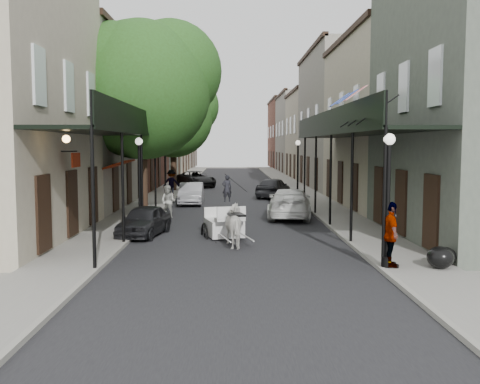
{
  "coord_description": "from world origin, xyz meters",
  "views": [
    {
      "loc": [
        -0.23,
        -16.58,
        3.5
      ],
      "look_at": [
        0.14,
        5.18,
        1.6
      ],
      "focal_mm": 40.0,
      "sensor_mm": 36.0,
      "label": 1
    }
  ],
  "objects_px": {
    "lamppost_left": "(140,180)",
    "pedestrian_walking": "(168,201)",
    "horse": "(237,226)",
    "car_left_near": "(144,221)",
    "pedestrian_sidewalk_right": "(391,235)",
    "car_right_near": "(290,203)",
    "tree_far": "(178,114)",
    "lamppost_right_near": "(388,198)",
    "lamppost_right_far": "(298,168)",
    "car_left_mid": "(191,194)",
    "tree_near": "(151,85)",
    "car_left_far": "(196,179)",
    "car_right_far": "(273,188)",
    "pedestrian_sidewalk_left": "(171,183)",
    "carriage": "(222,212)"
  },
  "relations": [
    {
      "from": "carriage",
      "to": "horse",
      "type": "bearing_deg",
      "value": -90.0
    },
    {
      "from": "tree_near",
      "to": "pedestrian_walking",
      "type": "distance_m",
      "value": 5.85
    },
    {
      "from": "pedestrian_walking",
      "to": "horse",
      "type": "bearing_deg",
      "value": -45.28
    },
    {
      "from": "tree_far",
      "to": "carriage",
      "type": "bearing_deg",
      "value": -79.74
    },
    {
      "from": "pedestrian_sidewalk_right",
      "to": "lamppost_right_far",
      "type": "bearing_deg",
      "value": 1.52
    },
    {
      "from": "lamppost_left",
      "to": "car_right_far",
      "type": "xyz_separation_m",
      "value": [
        6.7,
        13.0,
        -1.36
      ]
    },
    {
      "from": "car_left_far",
      "to": "car_right_near",
      "type": "relative_size",
      "value": 0.98
    },
    {
      "from": "pedestrian_sidewalk_left",
      "to": "car_left_mid",
      "type": "relative_size",
      "value": 0.45
    },
    {
      "from": "lamppost_left",
      "to": "lamppost_right_far",
      "type": "height_order",
      "value": "same"
    },
    {
      "from": "lamppost_right_far",
      "to": "car_left_mid",
      "type": "xyz_separation_m",
      "value": [
        -6.7,
        -2.9,
        -1.41
      ]
    },
    {
      "from": "pedestrian_sidewalk_right",
      "to": "car_right_near",
      "type": "xyz_separation_m",
      "value": [
        -1.6,
        11.0,
        -0.32
      ]
    },
    {
      "from": "pedestrian_sidewalk_right",
      "to": "car_left_mid",
      "type": "distance_m",
      "value": 18.41
    },
    {
      "from": "car_left_near",
      "to": "car_right_far",
      "type": "bearing_deg",
      "value": 77.63
    },
    {
      "from": "lamppost_right_near",
      "to": "pedestrian_walking",
      "type": "distance_m",
      "value": 13.47
    },
    {
      "from": "tree_near",
      "to": "car_left_mid",
      "type": "xyz_separation_m",
      "value": [
        1.6,
        4.92,
        -5.85
      ]
    },
    {
      "from": "lamppost_right_near",
      "to": "pedestrian_sidewalk_left",
      "type": "xyz_separation_m",
      "value": [
        -8.3,
        20.93,
        -1.05
      ]
    },
    {
      "from": "lamppost_right_far",
      "to": "pedestrian_sidewalk_left",
      "type": "distance_m",
      "value": 8.42
    },
    {
      "from": "horse",
      "to": "carriage",
      "type": "height_order",
      "value": "carriage"
    },
    {
      "from": "lamppost_left",
      "to": "horse",
      "type": "xyz_separation_m",
      "value": [
        4.07,
        -4.26,
        -1.32
      ]
    },
    {
      "from": "lamppost_left",
      "to": "pedestrian_walking",
      "type": "height_order",
      "value": "lamppost_left"
    },
    {
      "from": "lamppost_left",
      "to": "pedestrian_sidewalk_right",
      "type": "bearing_deg",
      "value": -43.95
    },
    {
      "from": "horse",
      "to": "car_right_far",
      "type": "xyz_separation_m",
      "value": [
        2.63,
        17.26,
        -0.04
      ]
    },
    {
      "from": "pedestrian_walking",
      "to": "car_right_far",
      "type": "xyz_separation_m",
      "value": [
        5.87,
        9.8,
        -0.11
      ]
    },
    {
      "from": "pedestrian_sidewalk_right",
      "to": "car_right_near",
      "type": "distance_m",
      "value": 11.12
    },
    {
      "from": "lamppost_right_near",
      "to": "car_left_mid",
      "type": "distance_m",
      "value": 18.42
    },
    {
      "from": "carriage",
      "to": "pedestrian_sidewalk_right",
      "type": "xyz_separation_m",
      "value": [
        4.78,
        -5.94,
        0.09
      ]
    },
    {
      "from": "tree_near",
      "to": "tree_far",
      "type": "height_order",
      "value": "tree_near"
    },
    {
      "from": "lamppost_right_near",
      "to": "car_left_far",
      "type": "height_order",
      "value": "lamppost_right_near"
    },
    {
      "from": "tree_near",
      "to": "carriage",
      "type": "xyz_separation_m",
      "value": [
        3.61,
        -6.24,
        -5.54
      ]
    },
    {
      "from": "pedestrian_walking",
      "to": "car_left_near",
      "type": "distance_m",
      "value": 5.21
    },
    {
      "from": "lamppost_right_near",
      "to": "carriage",
      "type": "height_order",
      "value": "lamppost_right_near"
    },
    {
      "from": "pedestrian_sidewalk_right",
      "to": "car_left_mid",
      "type": "relative_size",
      "value": 0.47
    },
    {
      "from": "lamppost_right_near",
      "to": "car_left_far",
      "type": "xyz_separation_m",
      "value": [
        -7.3,
        30.33,
        -1.38
      ]
    },
    {
      "from": "lamppost_left",
      "to": "pedestrian_walking",
      "type": "xyz_separation_m",
      "value": [
        0.83,
        3.2,
        -1.26
      ]
    },
    {
      "from": "car_left_mid",
      "to": "pedestrian_sidewalk_left",
      "type": "bearing_deg",
      "value": 111.57
    },
    {
      "from": "tree_far",
      "to": "pedestrian_walking",
      "type": "relative_size",
      "value": 5.43
    },
    {
      "from": "car_left_near",
      "to": "tree_far",
      "type": "bearing_deg",
      "value": 101.92
    },
    {
      "from": "pedestrian_sidewalk_right",
      "to": "car_left_far",
      "type": "height_order",
      "value": "pedestrian_sidewalk_right"
    },
    {
      "from": "lamppost_left",
      "to": "pedestrian_sidewalk_left",
      "type": "distance_m",
      "value": 12.97
    },
    {
      "from": "pedestrian_sidewalk_right",
      "to": "car_right_far",
      "type": "relative_size",
      "value": 0.45
    },
    {
      "from": "tree_far",
      "to": "lamppost_left",
      "type": "distance_m",
      "value": 18.57
    },
    {
      "from": "tree_far",
      "to": "lamppost_right_near",
      "type": "distance_m",
      "value": 27.74
    },
    {
      "from": "car_right_far",
      "to": "pedestrian_sidewalk_left",
      "type": "bearing_deg",
      "value": 20.03
    },
    {
      "from": "lamppost_right_near",
      "to": "lamppost_left",
      "type": "distance_m",
      "value": 11.46
    },
    {
      "from": "lamppost_left",
      "to": "lamppost_right_far",
      "type": "distance_m",
      "value": 14.53
    },
    {
      "from": "lamppost_left",
      "to": "car_left_mid",
      "type": "xyz_separation_m",
      "value": [
        1.5,
        9.1,
        -1.41
      ]
    },
    {
      "from": "lamppost_right_far",
      "to": "pedestrian_sidewalk_right",
      "type": "xyz_separation_m",
      "value": [
        0.1,
        -20.0,
        -1.01
      ]
    },
    {
      "from": "tree_far",
      "to": "lamppost_right_near",
      "type": "height_order",
      "value": "tree_far"
    },
    {
      "from": "lamppost_right_far",
      "to": "car_right_near",
      "type": "bearing_deg",
      "value": -99.46
    },
    {
      "from": "horse",
      "to": "car_left_near",
      "type": "bearing_deg",
      "value": -46.53
    }
  ]
}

